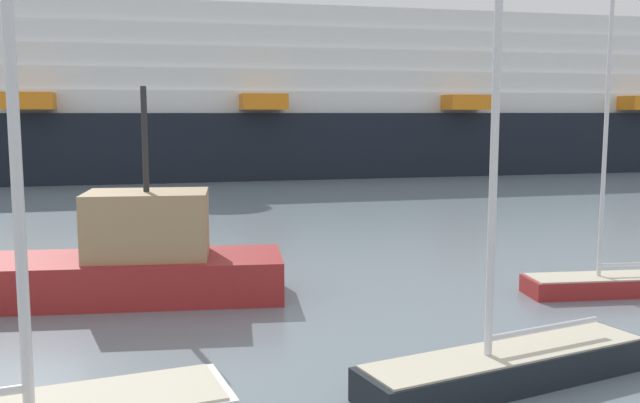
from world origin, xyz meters
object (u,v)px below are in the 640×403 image
Objects in this scene: sailboat_3 at (508,356)px; fishing_boat_1 at (138,261)px; cruise_ship at (343,104)px; sailboat_2 at (611,279)px.

fishing_boat_1 is (-7.30, 7.87, 0.52)m from sailboat_3.
cruise_ship is (15.06, 39.99, 4.78)m from fishing_boat_1.
cruise_ship is at bearing -114.75° from sailboat_3.
cruise_ship is at bearing -88.52° from sailboat_2.
sailboat_2 is 13.50m from fishing_boat_1.
sailboat_3 is 0.12× the size of cruise_ship.
fishing_boat_1 is 0.09× the size of cruise_ship.
sailboat_3 is (-6.02, -5.76, 0.13)m from sailboat_2.
fishing_boat_1 is at bearing -113.28° from cruise_ship.
sailboat_2 is at bearing -151.79° from sailboat_3.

